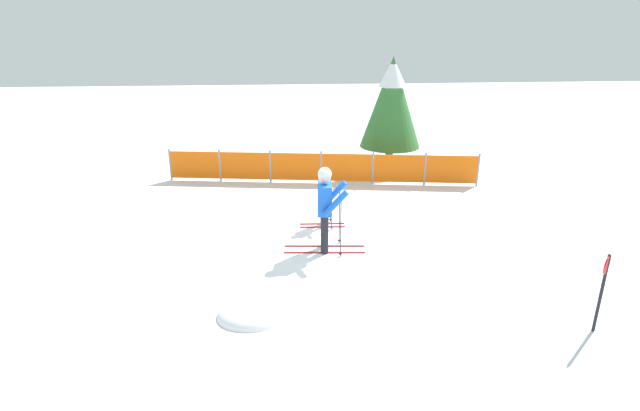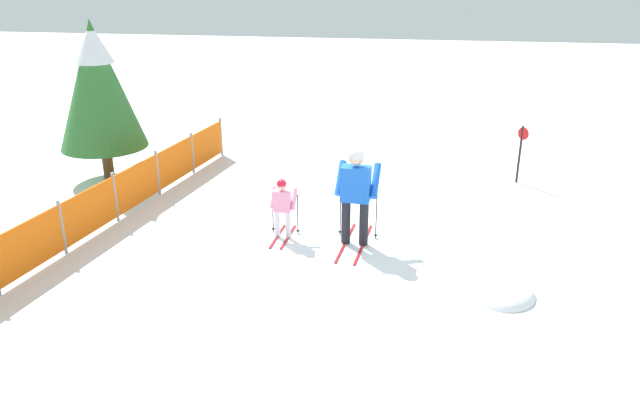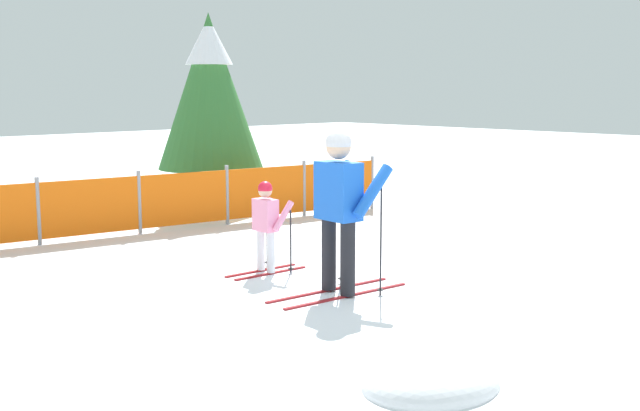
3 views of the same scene
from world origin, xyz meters
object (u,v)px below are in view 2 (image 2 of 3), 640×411
(skier_child, at_px, (282,204))
(skier_adult, at_px, (356,187))
(safety_fence, at_px, (115,197))
(conifer_far, at_px, (97,83))
(trail_marker, at_px, (521,148))

(skier_child, bearing_deg, skier_adult, -90.37)
(safety_fence, bearing_deg, skier_adult, -93.88)
(conifer_far, xyz_separation_m, trail_marker, (1.19, -9.22, -1.38))
(trail_marker, bearing_deg, conifer_far, 97.37)
(skier_child, bearing_deg, safety_fence, 88.24)
(skier_adult, bearing_deg, conifer_far, 71.01)
(safety_fence, bearing_deg, trail_marker, -66.09)
(safety_fence, relative_size, trail_marker, 6.94)
(skier_adult, xyz_separation_m, safety_fence, (0.31, 4.62, -0.58))
(trail_marker, bearing_deg, skier_adult, 139.42)
(skier_child, distance_m, conifer_far, 5.52)
(skier_child, relative_size, trail_marker, 0.86)
(skier_adult, distance_m, conifer_far, 6.60)
(conifer_far, relative_size, trail_marker, 2.73)
(skier_adult, bearing_deg, skier_child, 91.87)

